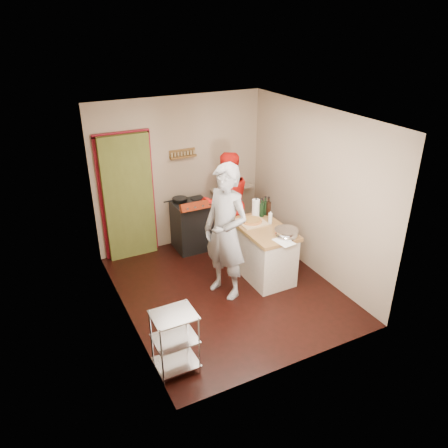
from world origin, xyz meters
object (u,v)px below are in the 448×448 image
(island, at_px, (263,250))
(person_red, at_px, (227,202))
(person_stripe, at_px, (226,233))
(stove, at_px, (192,225))
(wire_shelving, at_px, (175,340))

(island, distance_m, person_red, 1.13)
(person_stripe, height_order, person_red, person_stripe)
(person_stripe, distance_m, person_red, 1.37)
(stove, distance_m, island, 1.47)
(stove, height_order, person_red, person_red)
(wire_shelving, relative_size, person_red, 0.46)
(stove, relative_size, wire_shelving, 1.26)
(island, xyz_separation_m, person_red, (-0.10, 1.04, 0.43))
(stove, xyz_separation_m, island, (0.64, -1.32, 0.00))
(person_red, bearing_deg, wire_shelving, 62.34)
(island, xyz_separation_m, person_stripe, (-0.74, -0.16, 0.55))
(stove, bearing_deg, wire_shelving, -116.85)
(stove, relative_size, person_red, 0.57)
(wire_shelving, bearing_deg, person_red, 51.50)
(stove, relative_size, island, 0.81)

